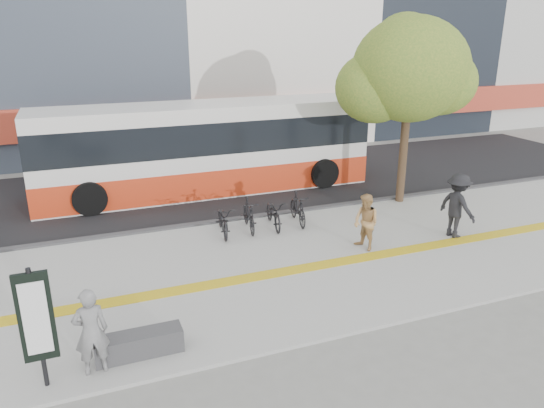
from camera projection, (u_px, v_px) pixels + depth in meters
name	position (u px, v px, depth m)	size (l,w,h in m)	color
ground	(251.00, 302.00, 11.60)	(120.00, 120.00, 0.00)	slate
sidewalk	(231.00, 273.00, 12.91)	(40.00, 7.00, 0.08)	gray
tactile_strip	(237.00, 280.00, 12.45)	(40.00, 0.45, 0.01)	gold
street	(173.00, 190.00, 19.52)	(40.00, 8.00, 0.06)	black
curb	(198.00, 225.00, 15.98)	(40.00, 0.25, 0.14)	#37373A
bench	(139.00, 344.00, 9.54)	(1.60, 0.45, 0.45)	#37373A
signboard	(36.00, 319.00, 8.38)	(0.55, 0.10, 2.20)	black
street_tree	(407.00, 72.00, 16.86)	(4.40, 3.80, 6.31)	#3D2C1B
bus	(206.00, 150.00, 19.00)	(12.18, 2.89, 3.24)	silver
bicycle_row	(260.00, 214.00, 15.54)	(3.17, 1.75, 0.98)	black
seated_woman	(91.00, 332.00, 8.87)	(0.60, 0.39, 1.63)	black
pedestrian_tan	(366.00, 222.00, 13.97)	(0.76, 0.59, 1.57)	tan
pedestrian_dark	(457.00, 206.00, 14.79)	(1.22, 0.70, 1.89)	black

